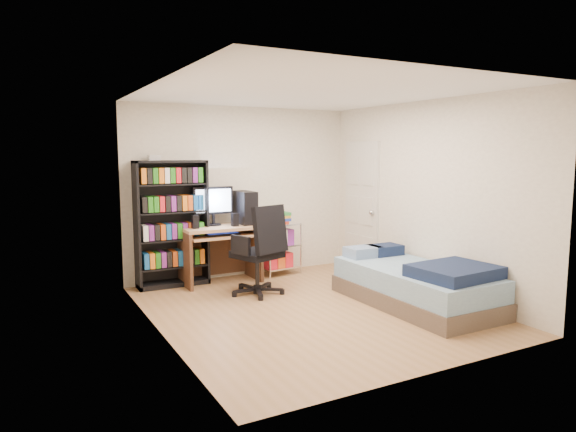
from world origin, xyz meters
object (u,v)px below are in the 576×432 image
media_shelf (172,222)px  bed (416,284)px  computer_desk (226,230)px  office_chair (260,266)px

media_shelf → bed: (2.33, -2.30, -0.63)m
media_shelf → computer_desk: media_shelf is taller
media_shelf → computer_desk: (0.75, -0.09, -0.16)m
computer_desk → office_chair: 0.96m
media_shelf → bed: size_ratio=0.87×
office_chair → bed: (1.46, -1.32, -0.11)m
computer_desk → office_chair: computer_desk is taller
media_shelf → bed: media_shelf is taller
computer_desk → media_shelf: bearing=173.1°
computer_desk → office_chair: bearing=-82.2°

